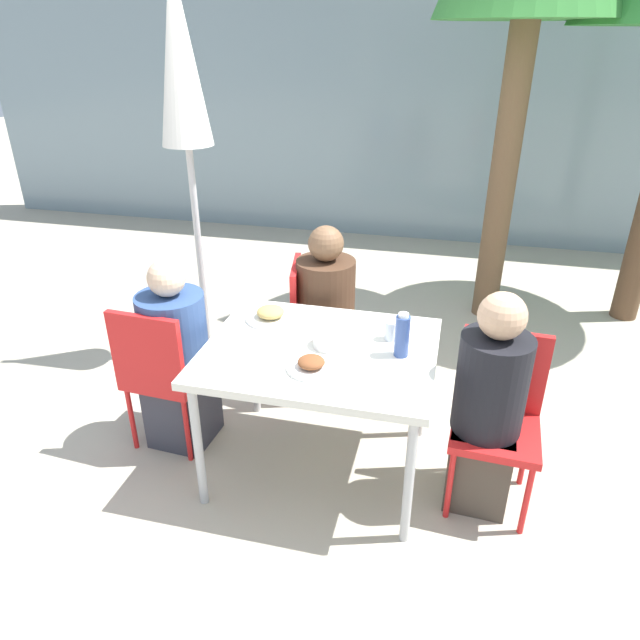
# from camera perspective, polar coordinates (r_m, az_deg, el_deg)

# --- Properties ---
(ground_plane) EXTENTS (24.00, 24.00, 0.00)m
(ground_plane) POSITION_cam_1_polar(r_m,az_deg,el_deg) (3.16, 0.00, -14.27)
(ground_plane) COLOR #B2A893
(building_facade) EXTENTS (10.00, 0.20, 3.00)m
(building_facade) POSITION_cam_1_polar(r_m,az_deg,el_deg) (6.43, 9.28, 21.28)
(building_facade) COLOR gray
(building_facade) RESTS_ON ground
(dining_table) EXTENTS (1.11, 0.91, 0.72)m
(dining_table) POSITION_cam_1_polar(r_m,az_deg,el_deg) (2.77, 0.00, -3.91)
(dining_table) COLOR silver
(dining_table) RESTS_ON ground
(chair_left) EXTENTS (0.43, 0.43, 0.85)m
(chair_left) POSITION_cam_1_polar(r_m,az_deg,el_deg) (3.13, -15.61, -4.68)
(chair_left) COLOR red
(chair_left) RESTS_ON ground
(person_left) EXTENTS (0.35, 0.35, 1.08)m
(person_left) POSITION_cam_1_polar(r_m,az_deg,el_deg) (3.16, -14.09, -4.03)
(person_left) COLOR #383842
(person_left) RESTS_ON ground
(chair_right) EXTENTS (0.42, 0.42, 0.85)m
(chair_right) POSITION_cam_1_polar(r_m,az_deg,el_deg) (2.85, 17.37, -8.39)
(chair_right) COLOR red
(chair_right) RESTS_ON ground
(person_right) EXTENTS (0.32, 0.32, 1.12)m
(person_right) POSITION_cam_1_polar(r_m,az_deg,el_deg) (2.76, 16.38, -8.62)
(person_right) COLOR #473D33
(person_right) RESTS_ON ground
(chair_far) EXTENTS (0.47, 0.47, 0.85)m
(chair_far) POSITION_cam_1_polar(r_m,az_deg,el_deg) (3.53, -0.72, 0.16)
(chair_far) COLOR red
(chair_far) RESTS_ON ground
(person_far) EXTENTS (0.37, 0.37, 1.11)m
(person_far) POSITION_cam_1_polar(r_m,az_deg,el_deg) (3.47, 0.56, 0.05)
(person_far) COLOR #383842
(person_far) RESTS_ON ground
(closed_umbrella) EXTENTS (0.36, 0.36, 2.49)m
(closed_umbrella) POSITION_cam_1_polar(r_m,az_deg,el_deg) (3.65, -13.63, 22.22)
(closed_umbrella) COLOR #333333
(closed_umbrella) RESTS_ON ground
(plate_0) EXTENTS (0.22, 0.22, 0.06)m
(plate_0) POSITION_cam_1_polar(r_m,az_deg,el_deg) (2.56, -0.88, -4.51)
(plate_0) COLOR white
(plate_0) RESTS_ON dining_table
(plate_1) EXTENTS (0.26, 0.26, 0.07)m
(plate_1) POSITION_cam_1_polar(r_m,az_deg,el_deg) (3.01, -4.96, 0.54)
(plate_1) COLOR white
(plate_1) RESTS_ON dining_table
(bottle) EXTENTS (0.07, 0.07, 0.22)m
(bottle) POSITION_cam_1_polar(r_m,az_deg,el_deg) (2.66, 8.22, -1.54)
(bottle) COLOR #334C8E
(bottle) RESTS_ON dining_table
(drinking_cup) EXTENTS (0.06, 0.06, 0.10)m
(drinking_cup) POSITION_cam_1_polar(r_m,az_deg,el_deg) (2.82, 7.13, -1.05)
(drinking_cup) COLOR silver
(drinking_cup) RESTS_ON dining_table
(salad_bowl) EXTENTS (0.17, 0.17, 0.05)m
(salad_bowl) POSITION_cam_1_polar(r_m,az_deg,el_deg) (2.75, 1.03, -2.08)
(salad_bowl) COLOR white
(salad_bowl) RESTS_ON dining_table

